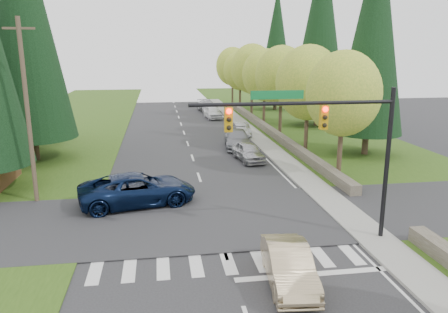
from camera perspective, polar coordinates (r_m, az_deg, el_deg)
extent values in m
plane|color=#28282B|center=(15.29, 2.61, -19.16)|extent=(120.00, 120.00, 0.00)
cube|color=#2E4E14|center=(37.05, 16.47, 0.23)|extent=(14.00, 110.00, 0.06)
cube|color=#2E4E14|center=(35.20, -25.59, -1.26)|extent=(14.00, 110.00, 0.06)
cube|color=#28282B|center=(22.34, -1.41, -8.10)|extent=(120.00, 8.00, 0.10)
cube|color=gray|center=(36.79, 6.51, 0.68)|extent=(1.80, 80.00, 0.13)
cube|color=gray|center=(36.58, 5.23, 0.63)|extent=(0.20, 80.00, 0.13)
cube|color=#4C4438|center=(44.74, 5.98, 3.39)|extent=(0.70, 40.00, 0.70)
cylinder|color=black|center=(20.29, 20.49, -1.15)|extent=(0.20, 0.20, 6.80)
cylinder|color=black|center=(18.07, 9.14, 6.87)|extent=(8.60, 0.16, 0.16)
cube|color=#0C662D|center=(17.88, 6.97, 8.00)|extent=(2.20, 0.04, 0.35)
cube|color=#BF8C0C|center=(18.58, 12.91, 5.01)|extent=(0.32, 0.24, 1.00)
sphere|color=#FF0C05|center=(18.40, 13.12, 6.02)|extent=(0.22, 0.22, 0.22)
cube|color=#BF8C0C|center=(17.52, 0.59, 4.85)|extent=(0.32, 0.24, 1.00)
sphere|color=#FF0C05|center=(17.33, 0.66, 5.92)|extent=(0.22, 0.22, 0.22)
cylinder|color=#473828|center=(25.76, -24.26, 5.14)|extent=(0.24, 0.24, 10.00)
cube|color=#473828|center=(25.57, -25.25, 14.92)|extent=(1.60, 0.10, 0.12)
cylinder|color=#38281C|center=(29.67, 14.95, 1.73)|extent=(0.32, 0.32, 4.76)
ellipsoid|color=olive|center=(29.20, 15.34, 7.94)|extent=(4.80, 4.80, 5.52)
cylinder|color=#38281C|center=(36.10, 10.72, 4.16)|extent=(0.32, 0.32, 4.93)
ellipsoid|color=olive|center=(35.71, 10.96, 9.45)|extent=(5.20, 5.20, 5.98)
cylinder|color=#38281C|center=(42.63, 7.38, 5.79)|extent=(0.32, 0.32, 5.04)
ellipsoid|color=olive|center=(42.30, 7.52, 10.38)|extent=(5.00, 5.00, 5.75)
cylinder|color=#38281C|center=(49.38, 5.26, 6.78)|extent=(0.32, 0.32, 4.82)
ellipsoid|color=olive|center=(49.09, 5.34, 10.57)|extent=(5.00, 5.00, 5.75)
cylinder|color=#38281C|center=(56.16, 3.65, 7.82)|extent=(0.32, 0.32, 5.15)
ellipsoid|color=olive|center=(55.91, 3.70, 11.38)|extent=(5.40, 5.40, 6.21)
cylinder|color=#38281C|center=(62.97, 2.11, 8.26)|extent=(0.32, 0.32, 4.70)
ellipsoid|color=olive|center=(62.75, 2.13, 11.16)|extent=(4.80, 4.80, 5.52)
cylinder|color=#38281C|center=(69.83, 1.11, 8.92)|extent=(0.32, 0.32, 4.98)
ellipsoid|color=olive|center=(69.63, 1.13, 11.69)|extent=(5.20, 5.20, 5.98)
cylinder|color=#38281C|center=(36.58, -23.38, 1.05)|extent=(0.50, 0.50, 2.00)
cone|color=black|center=(35.97, -24.99, 17.27)|extent=(6.46, 6.46, 19.00)
cylinder|color=#38281C|center=(42.79, -24.01, 2.68)|extent=(0.50, 0.50, 2.00)
cone|color=black|center=(42.21, -25.27, 15.16)|extent=(5.78, 5.78, 17.00)
cylinder|color=#38281C|center=(37.28, 17.96, 1.73)|extent=(0.50, 0.50, 2.00)
cone|color=black|center=(36.59, 19.01, 15.33)|extent=(5.44, 5.44, 16.00)
cylinder|color=#38281C|center=(50.33, 11.95, 5.06)|extent=(0.50, 0.50, 2.00)
cone|color=black|center=(49.86, 12.52, 16.26)|extent=(6.12, 6.12, 18.00)
cylinder|color=#38281C|center=(63.24, 6.67, 6.97)|extent=(0.50, 0.50, 2.00)
cone|color=black|center=(62.82, 6.88, 14.51)|extent=(5.10, 5.10, 15.00)
imported|color=#C8B085|center=(16.46, 8.45, -13.88)|extent=(1.92, 4.46, 1.43)
imported|color=#0B1837|center=(24.45, -11.20, -4.23)|extent=(6.79, 4.17, 1.76)
imported|color=#AAAAAF|center=(33.60, 3.22, 0.63)|extent=(2.19, 4.38, 1.43)
imported|color=gray|center=(38.15, 1.77, 2.30)|extent=(2.75, 5.50, 1.53)
imported|color=#ACACB1|center=(43.35, 2.33, 3.52)|extent=(1.41, 3.95, 1.30)
imported|color=white|center=(54.84, -1.47, 5.79)|extent=(2.17, 4.60, 1.52)
imported|color=#A6A6AA|center=(61.23, -2.23, 6.61)|extent=(2.63, 5.44, 1.53)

